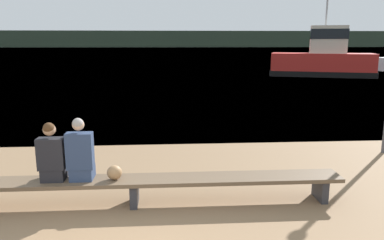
# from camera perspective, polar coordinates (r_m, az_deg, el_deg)

# --- Properties ---
(water_surface) EXTENTS (240.00, 240.00, 0.00)m
(water_surface) POSITION_cam_1_polar(r_m,az_deg,el_deg) (129.69, -4.32, 10.77)
(water_surface) COLOR #386084
(water_surface) RESTS_ON ground
(far_shoreline) EXTENTS (600.00, 12.00, 6.82)m
(far_shoreline) POSITION_cam_1_polar(r_m,az_deg,el_deg) (166.73, -4.25, 12.21)
(far_shoreline) COLOR #2D3D2D
(far_shoreline) RESTS_ON ground
(bench_main) EXTENTS (7.03, 0.54, 0.46)m
(bench_main) POSITION_cam_1_polar(r_m,az_deg,el_deg) (6.42, -8.82, -9.49)
(bench_main) COLOR brown
(bench_main) RESTS_ON ground
(person_left) EXTENTS (0.42, 0.38, 0.99)m
(person_left) POSITION_cam_1_polar(r_m,az_deg,el_deg) (6.52, -20.57, -5.17)
(person_left) COLOR black
(person_left) RESTS_ON bench_main
(person_right) EXTENTS (0.42, 0.38, 1.05)m
(person_right) POSITION_cam_1_polar(r_m,az_deg,el_deg) (6.39, -16.64, -5.00)
(person_right) COLOR navy
(person_right) RESTS_ON bench_main
(shopping_bag) EXTENTS (0.25, 0.21, 0.24)m
(shopping_bag) POSITION_cam_1_polar(r_m,az_deg,el_deg) (6.37, -11.74, -7.85)
(shopping_bag) COLOR #9E754C
(shopping_bag) RESTS_ON bench_main
(tugboat_red) EXTENTS (8.27, 5.24, 7.08)m
(tugboat_red) POSITION_cam_1_polar(r_m,az_deg,el_deg) (31.22, 19.30, 8.58)
(tugboat_red) COLOR red
(tugboat_red) RESTS_ON water_surface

